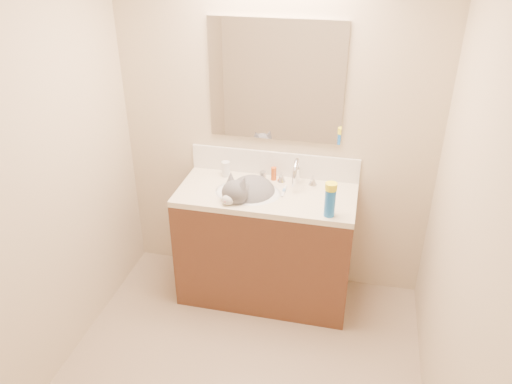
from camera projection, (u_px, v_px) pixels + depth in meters
The scene contains 16 objects.
room_shell at pixel (223, 171), 2.21m from camera, with size 2.24×2.54×2.52m.
vanity_cabinet at pixel (266, 247), 3.56m from camera, with size 1.20×0.55×0.82m, color #502C1B.
counter_slab at pixel (266, 195), 3.36m from camera, with size 1.20×0.55×0.04m, color beige.
basin at pixel (248, 201), 3.38m from camera, with size 0.45×0.36×0.14m, color white.
faucet at pixel (296, 174), 3.39m from camera, with size 0.28×0.20×0.21m.
cat at pixel (249, 195), 3.35m from camera, with size 0.46×0.50×0.35m.
backsplash at pixel (274, 164), 3.53m from camera, with size 1.20×0.02×0.18m, color silver.
mirror at pixel (276, 82), 3.25m from camera, with size 0.90×0.02×0.80m, color white.
pill_bottle at pixel (226, 169), 3.54m from camera, with size 0.06×0.06×0.11m, color silver.
pill_label at pixel (226, 170), 3.54m from camera, with size 0.06×0.06×0.04m, color orange.
silver_jar at pixel (263, 175), 3.51m from camera, with size 0.05×0.05×0.05m, color #B7B7BC.
amber_bottle at pixel (274, 174), 3.49m from camera, with size 0.04×0.04×0.09m, color #C44F17.
toothbrush at pixel (284, 191), 3.35m from camera, with size 0.02×0.16×0.01m, color silver.
toothbrush_head at pixel (284, 191), 3.35m from camera, with size 0.02×0.03×0.02m, color #5F90CA.
spray_can at pixel (330, 203), 3.04m from camera, with size 0.07×0.07×0.18m, color blue.
spray_cap at pixel (331, 187), 2.99m from camera, with size 0.07×0.07×0.04m, color yellow.
Camera 1 is at (0.59, -1.90, 2.47)m, focal length 35.00 mm.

